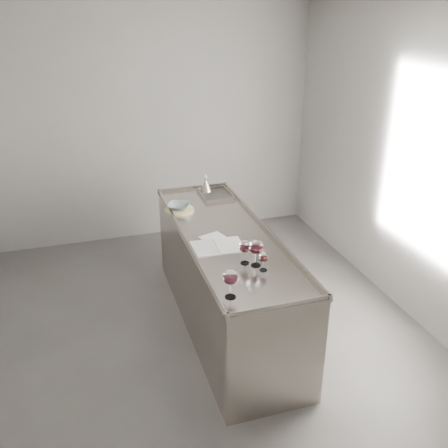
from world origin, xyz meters
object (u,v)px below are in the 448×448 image
object	(u,v)px
wine_glass_left	(231,278)
ceramic_bowl	(179,206)
notebook	(217,247)
wine_glass_right	(256,247)
wine_funnel	(206,186)
counter	(226,280)
wine_glass_middle	(245,247)
wine_glass_small	(264,258)

from	to	relation	value
wine_glass_left	ceramic_bowl	bearing A→B (deg)	90.00
notebook	ceramic_bowl	xyz separation A→B (m)	(-0.13, 0.86, 0.04)
notebook	wine_glass_right	bearing A→B (deg)	-59.69
wine_glass_left	ceramic_bowl	world-z (taller)	wine_glass_left
ceramic_bowl	wine_funnel	bearing A→B (deg)	48.72
notebook	wine_funnel	xyz separation A→B (m)	(0.26, 1.31, 0.05)
counter	notebook	size ratio (longest dim) A/B	5.46
wine_glass_right	ceramic_bowl	xyz separation A→B (m)	(-0.32, 1.24, -0.11)
ceramic_bowl	counter	bearing A→B (deg)	-66.53
wine_glass_middle	wine_glass_right	bearing A→B (deg)	-42.45
counter	wine_glass_middle	xyz separation A→B (m)	(-0.02, -0.55, 0.61)
wine_glass_middle	ceramic_bowl	world-z (taller)	wine_glass_middle
wine_glass_left	wine_funnel	world-z (taller)	wine_glass_left
wine_glass_middle	wine_funnel	distance (m)	1.63
ceramic_bowl	wine_glass_left	bearing A→B (deg)	-90.00
wine_glass_right	notebook	world-z (taller)	wine_glass_right
counter	wine_glass_right	xyz separation A→B (m)	(0.05, -0.61, 0.62)
wine_glass_left	wine_glass_middle	distance (m)	0.50
wine_glass_small	notebook	size ratio (longest dim) A/B	0.34
wine_glass_left	wine_glass_small	size ratio (longest dim) A/B	1.45
wine_glass_right	wine_glass_small	world-z (taller)	wine_glass_right
wine_glass_middle	wine_glass_small	bearing A→B (deg)	-56.93
wine_glass_right	wine_glass_middle	bearing A→B (deg)	137.55
wine_glass_right	wine_funnel	bearing A→B (deg)	87.68
wine_glass_left	counter	bearing A→B (deg)	74.19
counter	wine_funnel	bearing A→B (deg)	83.87
wine_glass_small	notebook	xyz separation A→B (m)	(-0.22, 0.46, -0.10)
counter	wine_glass_small	size ratio (longest dim) A/B	16.18
counter	wine_glass_left	world-z (taller)	wine_glass_left
wine_glass_middle	wine_glass_small	distance (m)	0.18
wine_glass_left	wine_glass_right	distance (m)	0.49
wine_glass_left	ceramic_bowl	size ratio (longest dim) A/B	1.02
wine_glass_middle	notebook	distance (m)	0.37
wine_glass_left	wine_glass_right	world-z (taller)	wine_glass_right
wine_glass_left	wine_glass_small	bearing A→B (deg)	38.51
wine_glass_left	notebook	bearing A→B (deg)	80.19
notebook	counter	bearing A→B (deg)	60.49
wine_glass_left	wine_glass_middle	size ratio (longest dim) A/B	1.09
wine_glass_left	wine_glass_right	size ratio (longest dim) A/B	0.99
wine_glass_right	wine_funnel	size ratio (longest dim) A/B	1.16
wine_glass_right	notebook	distance (m)	0.45
ceramic_bowl	wine_funnel	world-z (taller)	wine_funnel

